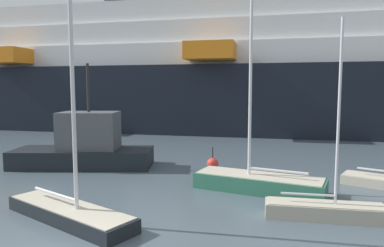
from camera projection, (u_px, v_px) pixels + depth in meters
sailboat_0 at (259, 181)px, 17.32m from camera, size 6.50×2.79×10.39m
sailboat_1 at (69, 208)px, 13.47m from camera, size 6.38×3.49×10.00m
sailboat_3 at (325, 208)px, 13.64m from camera, size 4.62×1.60×7.65m
fishing_boat_0 at (86, 147)px, 22.74m from camera, size 9.30×5.47×6.62m
channel_buoy_0 at (213, 164)px, 21.93m from camera, size 0.73×0.73×1.42m
channel_buoy_2 at (62, 143)px, 30.09m from camera, size 0.71×0.71×1.66m
cruise_ship at (320, 73)px, 42.74m from camera, size 138.31×30.08×21.82m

